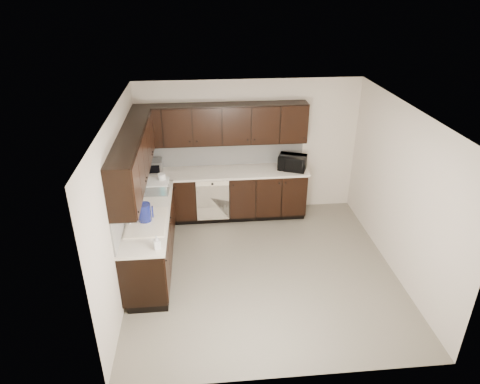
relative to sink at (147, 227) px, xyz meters
name	(u,v)px	position (x,y,z in m)	size (l,w,h in m)	color
floor	(262,270)	(1.68, 0.01, -0.88)	(4.00, 4.00, 0.00)	gray
ceiling	(267,112)	(1.68, 0.01, 1.62)	(4.00, 4.00, 0.00)	white
wall_back	(249,148)	(1.68, 2.01, 0.37)	(4.00, 0.02, 2.50)	beige
wall_left	(121,205)	(-0.32, 0.01, 0.37)	(0.02, 4.00, 2.50)	beige
wall_right	(400,192)	(3.68, 0.01, 0.37)	(0.02, 4.00, 2.50)	beige
wall_front	(293,290)	(1.68, -1.99, 0.37)	(4.00, 0.02, 2.50)	beige
lower_cabinets	(196,214)	(0.67, 1.12, -0.47)	(3.00, 2.80, 0.90)	black
countertop	(194,188)	(0.67, 1.12, 0.04)	(3.03, 2.83, 0.04)	white
backsplash	(181,169)	(0.46, 1.33, 0.30)	(3.00, 2.80, 0.48)	silver
upper_cabinets	(186,137)	(0.58, 1.22, 0.89)	(3.00, 2.80, 0.70)	black
dishwasher	(213,198)	(0.98, 1.42, -0.33)	(0.58, 0.04, 0.78)	#F7E7CA
sink	(147,227)	(0.00, 0.00, 0.00)	(0.54, 0.82, 0.42)	#F7E7CA
microwave	(292,163)	(2.43, 1.66, 0.19)	(0.48, 0.33, 0.27)	black
soap_bottle_a	(157,242)	(0.20, -0.64, 0.15)	(0.08, 0.09, 0.19)	gray
soap_bottle_b	(146,180)	(-0.12, 1.20, 0.19)	(0.10, 0.10, 0.25)	gray
toaster_oven	(152,166)	(-0.07, 1.78, 0.17)	(0.36, 0.27, 0.23)	#A9A9AB
storage_bin	(154,187)	(0.04, 0.98, 0.15)	(0.46, 0.34, 0.18)	white
blue_pitcher	(145,213)	(-0.02, 0.05, 0.20)	(0.19, 0.19, 0.28)	navy
teal_tumbler	(162,190)	(0.17, 0.87, 0.15)	(0.08, 0.08, 0.18)	#0C7D87
paper_towel_roll	(162,182)	(0.16, 1.06, 0.20)	(0.13, 0.13, 0.28)	silver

